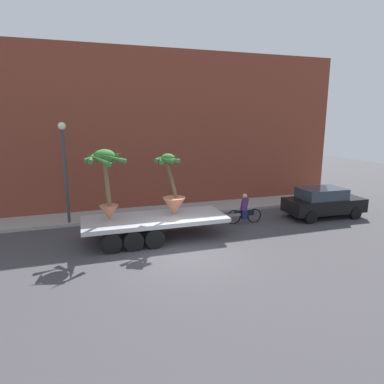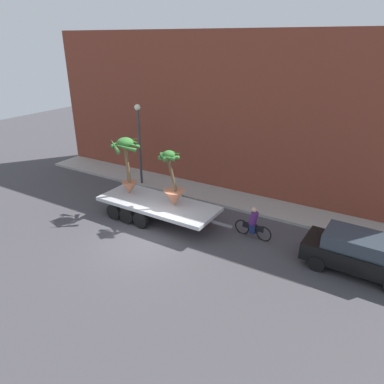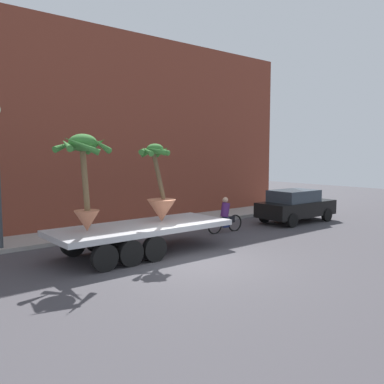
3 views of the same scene
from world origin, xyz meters
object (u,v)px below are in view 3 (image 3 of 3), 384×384
at_px(potted_palm_rear, 85,173).
at_px(potted_palm_middle, 160,194).
at_px(flatbed_trailer, 135,232).
at_px(cyclist, 225,217).
at_px(parked_car, 296,205).

height_order(potted_palm_rear, potted_palm_middle, potted_palm_rear).
distance_m(flatbed_trailer, cyclist, 5.05).
bearing_deg(potted_palm_rear, flatbed_trailer, -4.94).
relative_size(flatbed_trailer, potted_palm_middle, 2.63).
bearing_deg(potted_palm_rear, parked_car, 1.78).
xyz_separation_m(flatbed_trailer, potted_palm_rear, (-1.68, 0.14, 1.98)).
relative_size(flatbed_trailer, parked_car, 1.70).
bearing_deg(parked_car, potted_palm_rear, -178.22).
relative_size(flatbed_trailer, potted_palm_rear, 2.40).
bearing_deg(parked_car, cyclist, 175.48).
bearing_deg(potted_palm_middle, flatbed_trailer, -173.01).
bearing_deg(parked_car, flatbed_trailer, -177.02).
distance_m(potted_palm_middle, cyclist, 4.15).
height_order(flatbed_trailer, potted_palm_rear, potted_palm_rear).
bearing_deg(cyclist, flatbed_trailer, -170.40).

